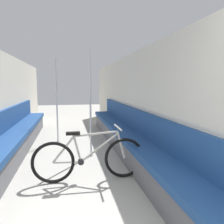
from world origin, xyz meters
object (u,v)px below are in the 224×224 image
object	(u,v)px
grab_pole_far	(90,105)
bench_seat_row_left	(11,143)
bench_seat_row_right	(126,138)
bicycle	(90,158)
grab_pole_near	(57,101)

from	to	relation	value
grab_pole_far	bench_seat_row_left	bearing A→B (deg)	175.03
bench_seat_row_right	bicycle	xyz separation A→B (m)	(-0.90, -1.24, 0.03)
bench_seat_row_right	bicycle	size ratio (longest dim) A/B	3.82
bench_seat_row_right	bicycle	distance (m)	1.53
bench_seat_row_right	grab_pole_near	distance (m)	1.96
bicycle	grab_pole_far	bearing A→B (deg)	91.49
bicycle	grab_pole_far	distance (m)	1.31
bench_seat_row_left	grab_pole_near	world-z (taller)	grab_pole_near
grab_pole_near	bench_seat_row_right	bearing A→B (deg)	-37.22
bench_seat_row_right	grab_pole_far	world-z (taller)	grab_pole_far
bicycle	bench_seat_row_right	bearing A→B (deg)	62.42
grab_pole_near	grab_pole_far	bearing A→B (deg)	-60.71
grab_pole_far	bicycle	bearing A→B (deg)	-96.79
bench_seat_row_left	grab_pole_near	distance (m)	1.55
bench_seat_row_right	grab_pole_near	bearing A→B (deg)	142.78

